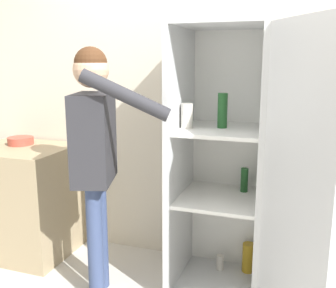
# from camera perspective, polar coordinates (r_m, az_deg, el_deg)

# --- Properties ---
(wall_back) EXTENTS (7.00, 0.06, 2.55)m
(wall_back) POSITION_cam_1_polar(r_m,az_deg,el_deg) (2.95, 6.03, 6.44)
(wall_back) COLOR beige
(wall_back) RESTS_ON ground_plane
(refrigerator) EXTENTS (0.98, 1.13, 1.80)m
(refrigerator) POSITION_cam_1_polar(r_m,az_deg,el_deg) (2.54, 9.89, -3.34)
(refrigerator) COLOR silver
(refrigerator) RESTS_ON ground_plane
(person) EXTENTS (0.72, 0.51, 1.64)m
(person) POSITION_cam_1_polar(r_m,az_deg,el_deg) (2.52, -10.52, 0.33)
(person) COLOR #384770
(person) RESTS_ON ground_plane
(counter) EXTENTS (0.76, 0.64, 0.88)m
(counter) POSITION_cam_1_polar(r_m,az_deg,el_deg) (3.45, -20.01, -7.64)
(counter) COLOR tan
(counter) RESTS_ON ground_plane
(bowl) EXTENTS (0.21, 0.21, 0.06)m
(bowl) POSITION_cam_1_polar(r_m,az_deg,el_deg) (3.43, -20.60, 0.43)
(bowl) COLOR #B24738
(bowl) RESTS_ON counter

